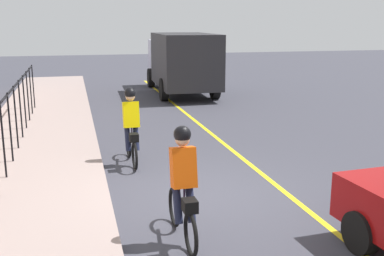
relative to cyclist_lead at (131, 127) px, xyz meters
name	(u,v)px	position (x,y,z in m)	size (l,w,h in m)	color
ground_plane	(203,194)	(-2.31, -1.10, -0.91)	(80.00, 80.00, 0.00)	#393943
lane_line_centre	(279,187)	(-2.31, -2.70, -0.91)	(36.00, 0.12, 0.01)	yellow
sidewalk	(19,208)	(-2.31, 2.30, -0.84)	(40.00, 3.20, 0.15)	gray
cyclist_lead	(131,127)	(0.00, 0.00, 0.00)	(1.71, 0.36, 1.83)	black
cyclist_follow	(183,186)	(-4.17, -0.26, 0.00)	(1.71, 0.36, 1.83)	black
box_truck_background	(181,60)	(10.48, -3.64, 0.64)	(6.79, 2.74, 2.78)	#272629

